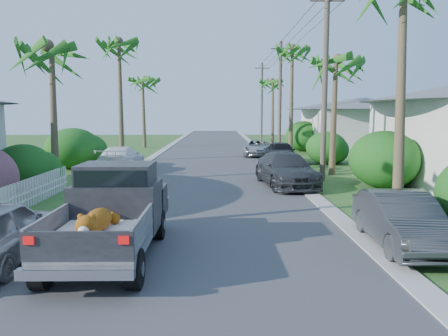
{
  "coord_description": "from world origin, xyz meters",
  "views": [
    {
      "loc": [
        0.57,
        -7.77,
        3.22
      ],
      "look_at": [
        0.77,
        6.86,
        1.4
      ],
      "focal_mm": 35.0,
      "sensor_mm": 36.0,
      "label": 1
    }
  ],
  "objects_px": {
    "parked_car_rn": "(402,221)",
    "parked_car_rd": "(258,148)",
    "palm_r_c": "(292,49)",
    "house_right_far": "(362,127)",
    "parked_car_rf": "(281,152)",
    "palm_r_d": "(273,81)",
    "palm_l_c": "(119,42)",
    "pickup_truck": "(115,210)",
    "parked_car_rm": "(286,170)",
    "palm_l_b": "(50,47)",
    "palm_r_b": "(336,60)",
    "parked_car_lf": "(121,159)",
    "utility_pole_b": "(325,84)",
    "utility_pole_d": "(262,102)",
    "palm_l_d": "(143,79)",
    "utility_pole_c": "(280,97)"
  },
  "relations": [
    {
      "from": "palm_r_c",
      "to": "house_right_far",
      "type": "height_order",
      "value": "palm_r_c"
    },
    {
      "from": "palm_l_c",
      "to": "palm_r_b",
      "type": "xyz_separation_m",
      "value": [
        12.6,
        -7.0,
        -1.96
      ]
    },
    {
      "from": "parked_car_rm",
      "to": "utility_pole_b",
      "type": "distance_m",
      "value": 4.59
    },
    {
      "from": "pickup_truck",
      "to": "palm_l_d",
      "type": "distance_m",
      "value": 32.6
    },
    {
      "from": "palm_l_c",
      "to": "utility_pole_d",
      "type": "bearing_deg",
      "value": 61.08
    },
    {
      "from": "utility_pole_c",
      "to": "pickup_truck",
      "type": "bearing_deg",
      "value": -106.06
    },
    {
      "from": "parked_car_rn",
      "to": "utility_pole_c",
      "type": "distance_m",
      "value": 25.85
    },
    {
      "from": "utility_pole_c",
      "to": "palm_l_b",
      "type": "bearing_deg",
      "value": -127.78
    },
    {
      "from": "palm_l_d",
      "to": "palm_r_c",
      "type": "relative_size",
      "value": 0.82
    },
    {
      "from": "pickup_truck",
      "to": "parked_car_lf",
      "type": "height_order",
      "value": "pickup_truck"
    },
    {
      "from": "parked_car_rm",
      "to": "palm_r_c",
      "type": "relative_size",
      "value": 0.54
    },
    {
      "from": "parked_car_rn",
      "to": "parked_car_rd",
      "type": "relative_size",
      "value": 0.91
    },
    {
      "from": "parked_car_rf",
      "to": "utility_pole_b",
      "type": "bearing_deg",
      "value": -84.53
    },
    {
      "from": "palm_r_d",
      "to": "palm_l_c",
      "type": "bearing_deg",
      "value": -124.78
    },
    {
      "from": "parked_car_rn",
      "to": "utility_pole_b",
      "type": "height_order",
      "value": "utility_pole_b"
    },
    {
      "from": "pickup_truck",
      "to": "parked_car_rn",
      "type": "bearing_deg",
      "value": 2.2
    },
    {
      "from": "parked_car_rm",
      "to": "palm_r_c",
      "type": "xyz_separation_m",
      "value": [
        2.6,
        14.47,
        7.37
      ]
    },
    {
      "from": "pickup_truck",
      "to": "palm_r_b",
      "type": "bearing_deg",
      "value": 56.64
    },
    {
      "from": "parked_car_lf",
      "to": "house_right_far",
      "type": "distance_m",
      "value": 22.27
    },
    {
      "from": "palm_r_c",
      "to": "parked_car_rm",
      "type": "bearing_deg",
      "value": -100.19
    },
    {
      "from": "palm_l_d",
      "to": "utility_pole_c",
      "type": "relative_size",
      "value": 0.86
    },
    {
      "from": "parked_car_lf",
      "to": "palm_r_b",
      "type": "height_order",
      "value": "palm_r_b"
    },
    {
      "from": "parked_car_rm",
      "to": "parked_car_rd",
      "type": "distance_m",
      "value": 13.93
    },
    {
      "from": "palm_l_c",
      "to": "house_right_far",
      "type": "distance_m",
      "value": 21.41
    },
    {
      "from": "palm_l_b",
      "to": "palm_r_b",
      "type": "xyz_separation_m",
      "value": [
        13.4,
        3.0,
        -0.2
      ]
    },
    {
      "from": "parked_car_rm",
      "to": "utility_pole_d",
      "type": "relative_size",
      "value": 0.56
    },
    {
      "from": "palm_r_d",
      "to": "parked_car_rm",
      "type": "bearing_deg",
      "value": -95.82
    },
    {
      "from": "palm_r_d",
      "to": "utility_pole_b",
      "type": "height_order",
      "value": "utility_pole_b"
    },
    {
      "from": "parked_car_rf",
      "to": "palm_l_c",
      "type": "relative_size",
      "value": 0.45
    },
    {
      "from": "parked_car_rn",
      "to": "palm_r_d",
      "type": "distance_m",
      "value": 38.06
    },
    {
      "from": "parked_car_rn",
      "to": "house_right_far",
      "type": "bearing_deg",
      "value": 76.36
    },
    {
      "from": "pickup_truck",
      "to": "parked_car_rf",
      "type": "xyz_separation_m",
      "value": [
        6.54,
        18.53,
        -0.31
      ]
    },
    {
      "from": "palm_l_c",
      "to": "utility_pole_b",
      "type": "bearing_deg",
      "value": -37.81
    },
    {
      "from": "parked_car_rn",
      "to": "parked_car_lf",
      "type": "xyz_separation_m",
      "value": [
        -9.94,
        14.41,
        0.04
      ]
    },
    {
      "from": "pickup_truck",
      "to": "parked_car_rd",
      "type": "height_order",
      "value": "pickup_truck"
    },
    {
      "from": "house_right_far",
      "to": "utility_pole_b",
      "type": "height_order",
      "value": "utility_pole_b"
    },
    {
      "from": "parked_car_rm",
      "to": "parked_car_rd",
      "type": "relative_size",
      "value": 1.15
    },
    {
      "from": "pickup_truck",
      "to": "parked_car_rd",
      "type": "bearing_deg",
      "value": 76.87
    },
    {
      "from": "parked_car_rf",
      "to": "palm_r_d",
      "type": "distance_m",
      "value": 20.27
    },
    {
      "from": "parked_car_rn",
      "to": "parked_car_rd",
      "type": "bearing_deg",
      "value": 96.04
    },
    {
      "from": "parked_car_lf",
      "to": "palm_r_d",
      "type": "height_order",
      "value": "palm_r_d"
    },
    {
      "from": "parked_car_rn",
      "to": "palm_r_d",
      "type": "height_order",
      "value": "palm_r_d"
    },
    {
      "from": "parked_car_lf",
      "to": "palm_l_b",
      "type": "distance_m",
      "value": 7.55
    },
    {
      "from": "parked_car_rn",
      "to": "parked_car_lf",
      "type": "height_order",
      "value": "parked_car_lf"
    },
    {
      "from": "pickup_truck",
      "to": "house_right_far",
      "type": "bearing_deg",
      "value": 61.93
    },
    {
      "from": "parked_car_rf",
      "to": "palm_r_d",
      "type": "xyz_separation_m",
      "value": [
        1.78,
        19.27,
        6.04
      ]
    },
    {
      "from": "palm_r_b",
      "to": "parked_car_rd",
      "type": "bearing_deg",
      "value": 106.0
    },
    {
      "from": "parked_car_rm",
      "to": "house_right_far",
      "type": "relative_size",
      "value": 0.56
    },
    {
      "from": "parked_car_rn",
      "to": "house_right_far",
      "type": "relative_size",
      "value": 0.44
    },
    {
      "from": "palm_r_c",
      "to": "parked_car_lf",
      "type": "bearing_deg",
      "value": -140.68
    }
  ]
}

